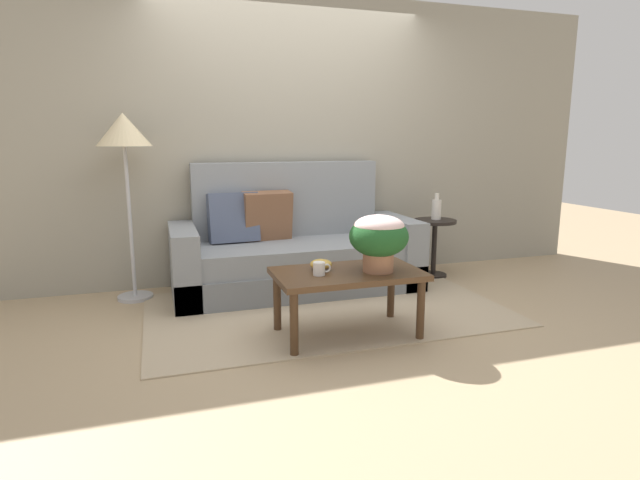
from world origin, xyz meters
The scene contains 11 objects.
ground_plane centered at (0.00, 0.00, 0.00)m, with size 14.00×14.00×0.00m, color tan.
wall_back centered at (0.00, 1.22, 1.31)m, with size 6.40×0.12×2.62m, color gray.
area_rug centered at (0.00, 0.10, 0.01)m, with size 2.74×1.65×0.01m, color tan.
couch centered at (-0.09, 0.76, 0.33)m, with size 2.13×0.85×1.12m.
coffee_table centered at (-0.03, -0.44, 0.39)m, with size 0.99×0.57×0.45m.
side_table centered at (1.32, 0.75, 0.39)m, with size 0.40×0.40×0.56m.
floor_lamp centered at (-1.44, 0.88, 1.32)m, with size 0.43×0.43×1.53m.
potted_plant centered at (0.16, -0.51, 0.69)m, with size 0.39×0.39×0.38m.
coffee_mug centered at (-0.24, -0.48, 0.50)m, with size 0.12×0.08×0.09m.
snack_bowl centered at (-0.19, -0.35, 0.49)m, with size 0.15×0.15×0.07m.
table_vase centered at (1.34, 0.76, 0.66)m, with size 0.09×0.09×0.25m.
Camera 1 is at (-1.23, -3.55, 1.32)m, focal length 28.79 mm.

